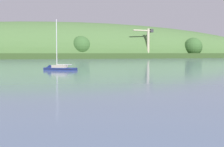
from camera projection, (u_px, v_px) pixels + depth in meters
The scene contains 3 objects.
far_shoreline_hill at pixel (70, 58), 278.33m from camera, with size 504.67×101.69×60.73m.
dockside_crane at pixel (148, 43), 261.28m from camera, with size 18.01×6.10×23.69m.
sailboat_midwater_white at pixel (56, 70), 79.86m from camera, with size 8.78×7.47×13.79m.
Camera 1 is at (-13.63, -3.09, 4.28)m, focal length 52.35 mm.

